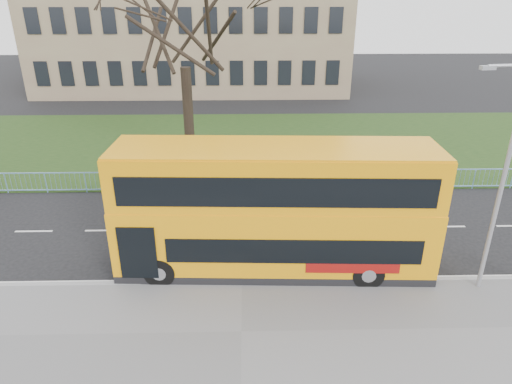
# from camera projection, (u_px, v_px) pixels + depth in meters

# --- Properties ---
(ground) EXTENTS (120.00, 120.00, 0.00)m
(ground) POSITION_uv_depth(u_px,v_px,m) (242.00, 260.00, 17.56)
(ground) COLOR black
(ground) RESTS_ON ground
(kerb) EXTENTS (80.00, 0.20, 0.14)m
(kerb) POSITION_uv_depth(u_px,v_px,m) (242.00, 282.00, 16.11)
(kerb) COLOR gray
(kerb) RESTS_ON ground
(grass_verge) EXTENTS (80.00, 15.40, 0.08)m
(grass_verge) POSITION_uv_depth(u_px,v_px,m) (243.00, 144.00, 30.58)
(grass_verge) COLOR #1B3714
(grass_verge) RESTS_ON ground
(guard_railing) EXTENTS (40.00, 0.12, 1.10)m
(guard_railing) POSITION_uv_depth(u_px,v_px,m) (243.00, 181.00, 23.35)
(guard_railing) COLOR #7DB2DE
(guard_railing) RESTS_ON ground
(bare_tree) EXTENTS (9.42, 9.42, 13.46)m
(bare_tree) POSITION_uv_depth(u_px,v_px,m) (184.00, 46.00, 23.83)
(bare_tree) COLOR black
(bare_tree) RESTS_ON grass_verge
(civic_building) EXTENTS (30.00, 15.00, 14.00)m
(civic_building) POSITION_uv_depth(u_px,v_px,m) (194.00, 16.00, 46.52)
(civic_building) COLOR #8A7057
(civic_building) RESTS_ON ground
(yellow_bus) EXTENTS (11.28, 3.11, 4.68)m
(yellow_bus) POSITION_uv_depth(u_px,v_px,m) (274.00, 207.00, 16.08)
(yellow_bus) COLOR #FBA00A
(yellow_bus) RESTS_ON ground
(street_lamp) EXTENTS (1.59, 0.36, 7.54)m
(street_lamp) POSITION_uv_depth(u_px,v_px,m) (501.00, 176.00, 14.15)
(street_lamp) COLOR #999BA2
(street_lamp) RESTS_ON pavement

